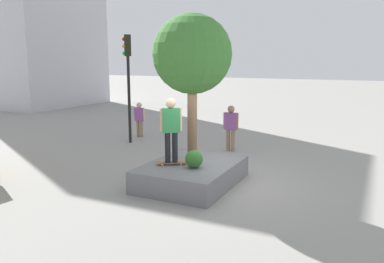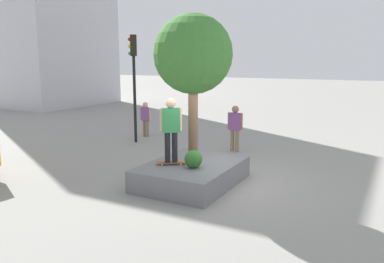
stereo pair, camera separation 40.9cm
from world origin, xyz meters
The scene contains 9 objects.
ground_plane centered at (0.00, 0.00, 0.00)m, with size 120.00×120.00×0.00m, color gray.
planter_ledge centered at (-0.44, 0.39, 0.30)m, with size 3.08×2.28×0.60m, color slate.
plaza_tree centered at (0.11, 0.65, 3.56)m, with size 2.24×2.24×4.11m.
boxwood_shrub centered at (-0.82, 0.15, 0.84)m, with size 0.48×0.48×0.48m, color #2D6628.
skateboard centered at (-0.83, 0.83, 0.66)m, with size 0.62×0.78×0.07m.
skateboarder centered at (-0.83, 0.83, 1.69)m, with size 0.45×0.50×1.76m.
traffic_light_corner centered at (3.41, 5.16, 3.02)m, with size 0.37×0.37×4.42m.
pedestrian_crossing centered at (3.81, 0.83, 1.01)m, with size 0.27×0.59×1.74m.
bystander_watching centered at (4.60, 5.47, 0.90)m, with size 0.24×0.53×1.56m.
Camera 2 is at (-9.68, -4.56, 3.45)m, focal length 36.46 mm.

